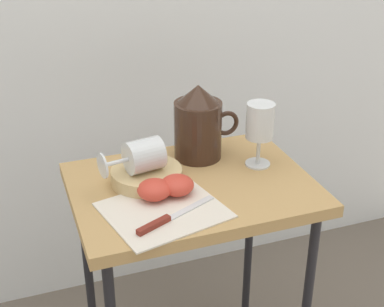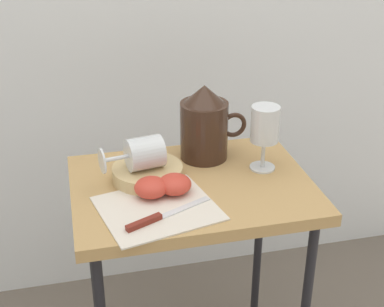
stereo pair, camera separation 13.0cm
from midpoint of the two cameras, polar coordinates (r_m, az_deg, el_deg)
name	(u,v)px [view 1 (the left image)]	position (r m, az deg, el deg)	size (l,w,h in m)	color
curtain_drape	(131,12)	(1.73, -8.53, 14.11)	(2.40, 0.03, 1.93)	white
table	(192,208)	(1.37, -2.72, -5.71)	(0.58, 0.42, 0.67)	tan
linen_napkin	(164,210)	(1.23, -5.96, -5.90)	(0.25, 0.22, 0.00)	silver
basket_tray	(147,176)	(1.34, -7.45, -2.34)	(0.17, 0.17, 0.04)	tan
pitcher	(198,128)	(1.42, -1.96, 2.54)	(0.18, 0.12, 0.20)	#382319
wine_glass_upright	(260,125)	(1.37, 4.32, 2.92)	(0.07, 0.07, 0.17)	silver
wine_glass_tipped_near	(142,156)	(1.31, -7.95, -0.30)	(0.16, 0.09, 0.08)	silver
apple_half_left	(154,190)	(1.27, -6.82, -3.78)	(0.08, 0.08, 0.04)	#CC3D2D
apple_half_right	(177,185)	(1.28, -4.46, -3.33)	(0.08, 0.08, 0.04)	#CC3D2D
knife	(166,220)	(1.19, -5.88, -6.85)	(0.20, 0.10, 0.01)	silver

